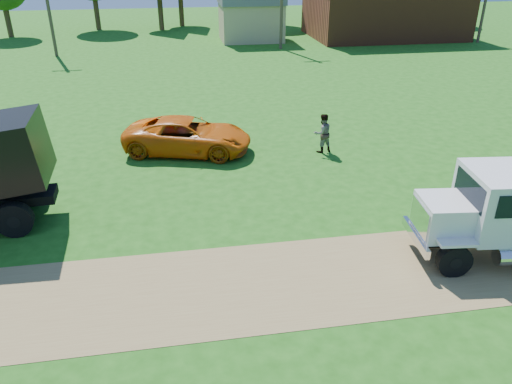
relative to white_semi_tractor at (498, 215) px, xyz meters
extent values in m
plane|color=#1B4D10|center=(-5.27, -0.28, -1.46)|extent=(140.00, 140.00, 0.00)
cube|color=brown|center=(-5.27, -0.28, -1.45)|extent=(120.00, 4.20, 0.01)
cylinder|color=black|center=(-1.71, -0.79, -0.95)|extent=(1.05, 0.44, 1.02)
cylinder|color=black|center=(-1.71, -0.79, -0.95)|extent=(0.39, 0.38, 0.36)
cylinder|color=black|center=(-1.49, 1.19, -0.95)|extent=(1.05, 0.44, 1.02)
cylinder|color=black|center=(-1.49, 1.19, -0.95)|extent=(0.39, 0.38, 0.36)
cube|color=silver|center=(-1.55, 0.20, -0.02)|extent=(1.84, 1.76, 1.12)
cube|color=silver|center=(-2.38, 0.29, -0.07)|extent=(0.23, 1.39, 0.93)
cube|color=silver|center=(-2.43, 0.30, -0.72)|extent=(0.38, 2.14, 0.28)
cube|color=silver|center=(-0.07, 0.03, 0.45)|extent=(2.19, 2.43, 1.95)
cube|color=black|center=(-1.03, 0.14, 0.86)|extent=(0.25, 1.85, 0.79)
cube|color=black|center=(0.05, 1.15, 0.86)|extent=(1.39, 0.19, 0.70)
cube|color=silver|center=(-1.71, -0.79, -0.34)|extent=(1.15, 0.54, 0.09)
cube|color=silver|center=(-1.49, 1.19, -0.34)|extent=(1.15, 0.54, 0.09)
cylinder|color=black|center=(-15.00, 3.74, -0.85)|extent=(1.23, 0.45, 1.21)
cylinder|color=black|center=(-15.00, 3.74, -0.85)|extent=(0.44, 0.43, 0.42)
cylinder|color=black|center=(-15.12, 6.05, -0.85)|extent=(1.23, 0.45, 1.21)
cylinder|color=black|center=(-15.12, 6.05, -0.85)|extent=(0.44, 0.43, 0.42)
imported|color=#CB5909|center=(-8.96, 10.34, -0.65)|extent=(6.37, 4.19, 1.63)
imported|color=#999999|center=(-2.76, 9.33, -0.54)|extent=(1.04, 0.90, 1.84)
cube|color=brown|center=(12.73, 39.72, 1.04)|extent=(15.00, 10.00, 5.00)
cube|color=tan|center=(-1.27, 39.72, 0.34)|extent=(6.00, 5.00, 3.60)
cylinder|color=#443826|center=(-19.27, 34.72, 3.04)|extent=(0.28, 0.28, 9.00)
cylinder|color=#3E2E19|center=(-25.86, 46.00, -0.03)|extent=(0.56, 0.56, 2.85)
cylinder|color=#3E2E19|center=(-17.29, 49.44, 0.23)|extent=(0.56, 0.56, 3.37)
cylinder|color=#3E2E19|center=(-7.83, 50.70, 0.39)|extent=(0.56, 0.56, 3.70)
cylinder|color=#3E2E19|center=(1.41, 50.30, 0.31)|extent=(0.56, 0.56, 3.54)
cylinder|color=#3E2E19|center=(12.44, 48.53, 0.40)|extent=(0.56, 0.56, 3.72)
cylinder|color=#3E2E19|center=(22.12, 48.52, 0.07)|extent=(0.56, 0.56, 3.06)
cylinder|color=#3E2E19|center=(-10.20, 48.08, 0.27)|extent=(0.56, 0.56, 3.46)
cylinder|color=#3E2E19|center=(15.51, 50.49, 0.35)|extent=(0.56, 0.56, 3.63)
camera|label=1|loc=(-9.48, -11.83, 7.40)|focal=35.00mm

